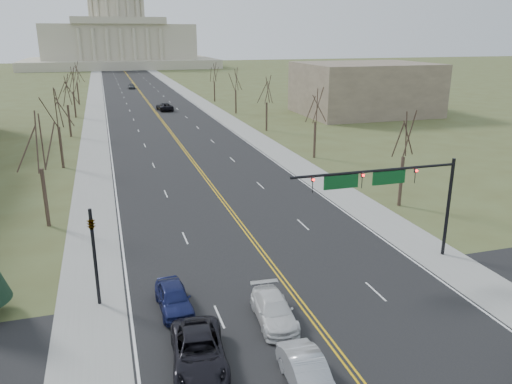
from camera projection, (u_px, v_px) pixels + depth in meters
road at (147, 101)px, 120.92m from camera, size 20.00×380.00×0.01m
cross_road at (330, 341)px, 26.08m from camera, size 120.00×14.00×0.01m
sidewalk_left at (95, 103)px, 117.58m from camera, size 4.00×380.00×0.03m
sidewalk_right at (196, 99)px, 124.26m from camera, size 4.00×380.00×0.03m
center_line at (147, 101)px, 120.92m from camera, size 0.42×380.00×0.01m
edge_line_left at (105, 102)px, 118.19m from camera, size 0.15×380.00×0.01m
edge_line_right at (187, 99)px, 123.65m from camera, size 0.15×380.00×0.01m
capitol at (119, 37)px, 244.23m from camera, size 90.00×60.00×50.00m
signal_mast at (388, 185)px, 33.26m from camera, size 12.12×0.44×7.20m
signal_left at (94, 246)px, 28.60m from camera, size 0.32×0.36×6.00m
tree_r_0 at (405, 137)px, 44.84m from camera, size 3.74×3.74×8.50m
tree_l_0 at (38, 145)px, 39.74m from camera, size 3.96×3.96×9.00m
tree_r_1 at (316, 107)px, 63.08m from camera, size 3.74×3.74×8.50m
tree_l_1 at (57, 110)px, 57.98m from camera, size 3.96×3.96×9.00m
tree_r_2 at (267, 91)px, 81.32m from camera, size 3.74×3.74×8.50m
tree_l_2 at (66, 92)px, 76.22m from camera, size 3.96×3.96×9.00m
tree_r_3 at (236, 81)px, 99.55m from camera, size 3.74×3.74×8.50m
tree_l_3 at (72, 81)px, 94.45m from camera, size 3.96×3.96×9.00m
tree_r_4 at (214, 73)px, 117.79m from camera, size 3.74×3.74×8.50m
tree_l_4 at (76, 73)px, 112.69m from camera, size 3.96×3.96×9.00m
bldg_right_mass at (364, 89)px, 99.55m from camera, size 25.00×20.00×10.00m
car_sb_inner_lead at (308, 375)px, 22.32m from camera, size 1.76×4.70×1.53m
car_sb_outer_lead at (199, 351)px, 23.96m from camera, size 3.10×5.77×1.54m
car_sb_inner_second at (274, 310)px, 27.69m from camera, size 2.30×4.95×1.40m
car_sb_outer_second at (174, 298)px, 28.86m from camera, size 1.98×4.52×1.51m
car_far_nb at (165, 107)px, 105.10m from camera, size 3.30×6.15×1.64m
car_far_sb at (131, 86)px, 147.59m from camera, size 1.87×4.48×1.52m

